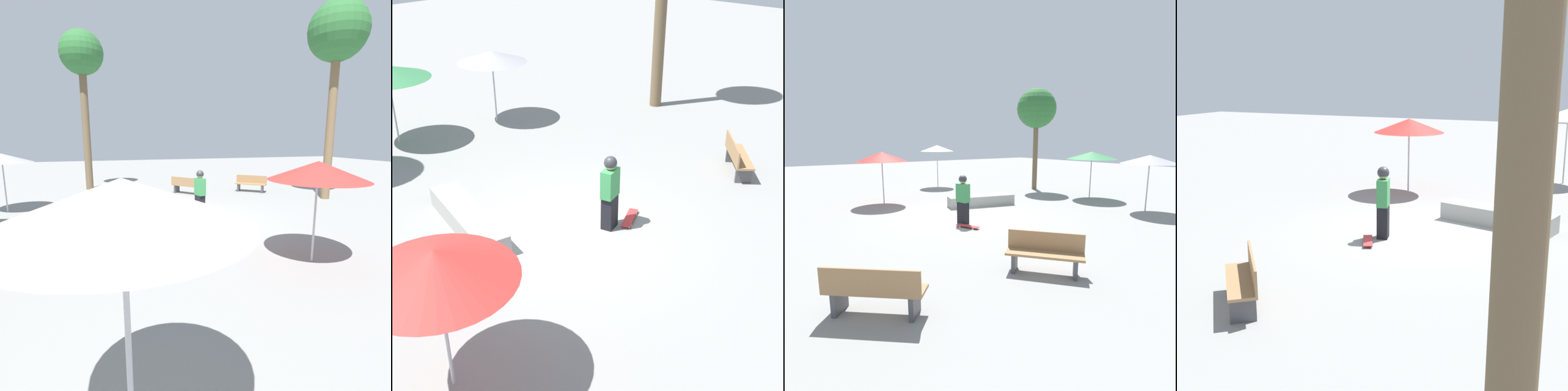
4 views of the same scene
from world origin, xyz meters
TOP-DOWN VIEW (x-y plane):
  - ground_plane at (0.00, 0.00)m, footprint 60.00×60.00m
  - skater_main at (0.51, 0.69)m, footprint 0.34×0.48m
  - skateboard at (0.65, 1.21)m, footprint 0.51×0.81m
  - concrete_ledge at (-1.68, -1.36)m, footprint 2.93×1.36m
  - bench_near at (4.54, 4.59)m, footprint 1.51×1.37m
  - bench_far at (1.14, 4.97)m, footprint 1.36×1.51m
  - shade_umbrella_cream at (-2.69, -7.45)m, footprint 1.96×1.96m
  - shade_umbrella_red at (1.66, -4.12)m, footprint 2.16×2.16m
  - shade_umbrella_grey at (-6.37, 3.25)m, footprint 2.12×2.12m
  - shade_umbrella_green at (-7.06, 0.18)m, footprint 2.32×2.32m
  - palm_tree_left at (-6.87, -3.42)m, footprint 2.17×2.17m

SIDE VIEW (x-z plane):
  - ground_plane at x=0.00m, z-range 0.00..0.00m
  - skateboard at x=0.65m, z-range 0.02..0.09m
  - concrete_ledge at x=-1.68m, z-range 0.00..0.44m
  - bench_near at x=4.54m, z-range 0.00..0.85m
  - bench_far at x=1.14m, z-range 0.00..0.85m
  - skater_main at x=0.51m, z-range 0.06..1.71m
  - shade_umbrella_grey at x=-6.37m, z-range 0.94..3.16m
  - shade_umbrella_green at x=-7.06m, z-range 0.94..3.19m
  - shade_umbrella_red at x=1.66m, z-range 0.93..3.23m
  - shade_umbrella_cream at x=-2.69m, z-range 1.07..3.57m
  - palm_tree_left at x=-6.87m, z-range 1.66..7.28m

